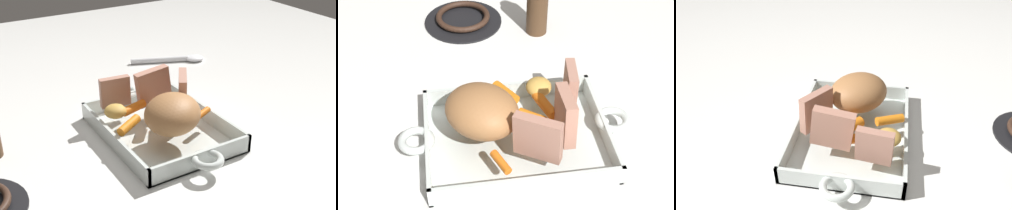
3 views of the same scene
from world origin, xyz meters
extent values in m
plane|color=white|center=(0.00, 0.00, 0.00)|extent=(2.23, 2.23, 0.00)
cube|color=silver|center=(0.00, 0.00, 0.00)|extent=(0.33, 0.25, 0.01)
cube|color=silver|center=(0.00, 0.12, 0.02)|extent=(0.33, 0.01, 0.04)
cube|color=silver|center=(0.00, -0.12, 0.02)|extent=(0.33, 0.01, 0.04)
cube|color=silver|center=(0.16, 0.00, 0.02)|extent=(0.01, 0.25, 0.04)
cube|color=silver|center=(-0.16, 0.00, 0.02)|extent=(0.01, 0.25, 0.04)
torus|color=silver|center=(0.18, 0.00, 0.03)|extent=(0.07, 0.07, 0.01)
torus|color=silver|center=(-0.18, 0.00, 0.03)|extent=(0.07, 0.07, 0.01)
ellipsoid|color=#A87042|center=(0.06, -0.01, 0.08)|extent=(0.18, 0.18, 0.08)
cube|color=tan|center=(-0.08, 0.03, 0.08)|extent=(0.02, 0.09, 0.09)
cube|color=tan|center=(-0.02, 0.07, 0.08)|extent=(0.08, 0.06, 0.09)
cube|color=tan|center=(-0.11, -0.06, 0.08)|extent=(0.03, 0.07, 0.07)
cylinder|color=orange|center=(0.01, -0.08, 0.05)|extent=(0.05, 0.07, 0.03)
cylinder|color=orange|center=(0.04, 0.09, 0.05)|extent=(0.03, 0.05, 0.01)
cylinder|color=orange|center=(-0.03, -0.01, 0.05)|extent=(0.06, 0.05, 0.03)
cylinder|color=orange|center=(-0.06, -0.04, 0.05)|extent=(0.04, 0.07, 0.02)
ellipsoid|color=gold|center=(-0.06, -0.08, 0.06)|extent=(0.07, 0.07, 0.03)
camera|label=1|loc=(0.77, -0.45, 0.52)|focal=47.85mm
camera|label=2|loc=(0.11, 0.62, 0.67)|focal=53.07mm
camera|label=3|loc=(-0.57, -0.08, 0.50)|focal=35.52mm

